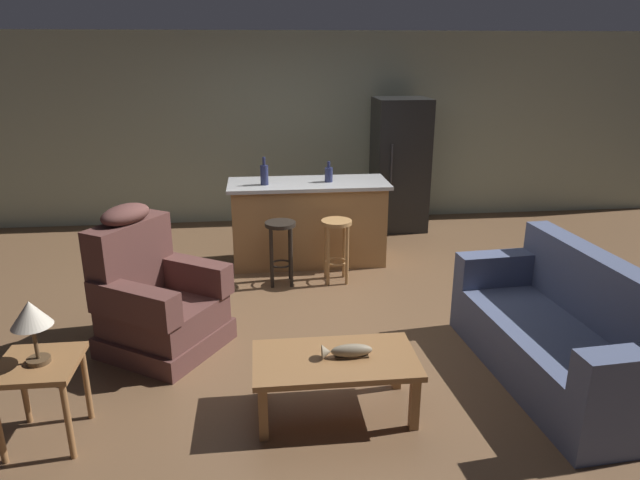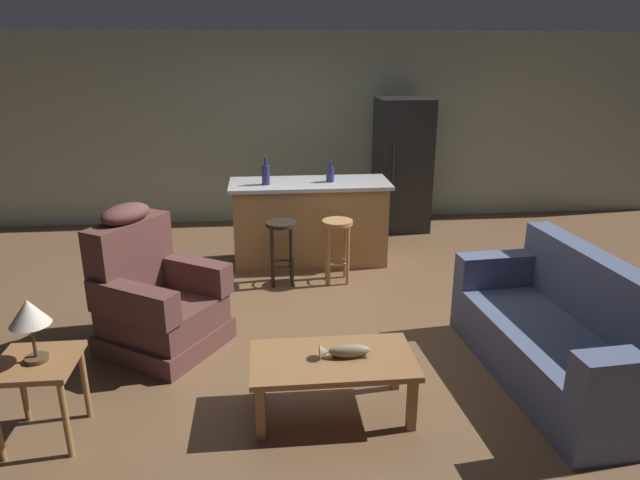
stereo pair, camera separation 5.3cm
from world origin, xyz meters
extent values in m
plane|color=brown|center=(0.00, 0.00, 0.00)|extent=(12.00, 12.00, 0.00)
cube|color=#9EA88E|center=(0.00, 3.12, 1.30)|extent=(12.00, 0.05, 2.60)
cube|color=olive|center=(-0.09, -1.58, 0.40)|extent=(1.10, 0.60, 0.04)
cube|color=olive|center=(-0.58, -1.82, 0.19)|extent=(0.06, 0.06, 0.38)
cube|color=olive|center=(0.40, -1.82, 0.19)|extent=(0.06, 0.06, 0.38)
cube|color=olive|center=(-0.58, -1.34, 0.19)|extent=(0.06, 0.06, 0.38)
cube|color=olive|center=(0.40, -1.34, 0.19)|extent=(0.06, 0.06, 0.38)
cube|color=#4C3823|center=(0.02, -1.58, 0.43)|extent=(0.22, 0.07, 0.01)
ellipsoid|color=gray|center=(0.02, -1.58, 0.46)|extent=(0.28, 0.09, 0.09)
cone|color=gray|center=(-0.15, -1.58, 0.46)|extent=(0.06, 0.10, 0.10)
cube|color=#4C5675|center=(1.61, -1.32, 0.10)|extent=(0.98, 1.96, 0.20)
cube|color=#4C5675|center=(1.61, -1.32, 0.31)|extent=(0.98, 1.96, 0.22)
cube|color=#4C5675|center=(1.93, -1.30, 0.68)|extent=(0.34, 1.91, 0.52)
cube|color=#4C5675|center=(1.55, -0.48, 0.56)|extent=(0.85, 0.26, 0.28)
cube|color=brown|center=(-1.37, -0.55, 0.09)|extent=(1.16, 1.16, 0.18)
cube|color=brown|center=(-1.37, -0.55, 0.30)|extent=(1.08, 1.07, 0.24)
cube|color=brown|center=(-1.62, -0.38, 0.74)|extent=(0.61, 0.77, 0.64)
ellipsoid|color=brown|center=(-1.62, -0.38, 1.12)|extent=(0.47, 0.53, 0.16)
cube|color=brown|center=(-1.17, -0.28, 0.55)|extent=(0.77, 0.58, 0.26)
cube|color=brown|center=(-1.53, -0.83, 0.55)|extent=(0.77, 0.58, 0.26)
cube|color=olive|center=(-1.94, -1.67, 0.54)|extent=(0.48, 0.48, 0.04)
cylinder|color=olive|center=(-1.74, -1.87, 0.26)|extent=(0.04, 0.04, 0.52)
cylinder|color=olive|center=(-2.14, -1.47, 0.26)|extent=(0.04, 0.04, 0.52)
cylinder|color=olive|center=(-1.74, -1.47, 0.26)|extent=(0.04, 0.04, 0.52)
cylinder|color=#4C3823|center=(-1.93, -1.67, 0.58)|extent=(0.14, 0.14, 0.03)
cylinder|color=#4C3823|center=(-1.93, -1.67, 0.70)|extent=(0.02, 0.02, 0.22)
cone|color=beige|center=(-1.93, -1.67, 0.89)|extent=(0.24, 0.24, 0.16)
cube|color=#9E7042|center=(0.00, 1.35, 0.45)|extent=(1.71, 0.63, 0.91)
cube|color=#B2B2B2|center=(0.00, 1.35, 0.93)|extent=(1.80, 0.70, 0.04)
cylinder|color=black|center=(-0.35, 0.72, 0.66)|extent=(0.32, 0.32, 0.04)
torus|color=black|center=(-0.35, 0.72, 0.22)|extent=(0.23, 0.23, 0.02)
cylinder|color=black|center=(-0.45, 0.62, 0.32)|extent=(0.04, 0.04, 0.64)
cylinder|color=black|center=(-0.25, 0.62, 0.32)|extent=(0.04, 0.04, 0.64)
cylinder|color=black|center=(-0.45, 0.82, 0.32)|extent=(0.04, 0.04, 0.64)
cylinder|color=black|center=(-0.25, 0.82, 0.32)|extent=(0.04, 0.04, 0.64)
cylinder|color=#A87A47|center=(0.24, 0.72, 0.66)|extent=(0.32, 0.32, 0.04)
torus|color=#A87A47|center=(0.24, 0.72, 0.22)|extent=(0.23, 0.23, 0.02)
cylinder|color=#A87A47|center=(0.14, 0.62, 0.32)|extent=(0.04, 0.04, 0.64)
cylinder|color=#A87A47|center=(0.34, 0.62, 0.32)|extent=(0.04, 0.04, 0.64)
cylinder|color=#A87A47|center=(0.14, 0.82, 0.32)|extent=(0.04, 0.04, 0.64)
cylinder|color=#A87A47|center=(0.34, 0.82, 0.32)|extent=(0.04, 0.04, 0.64)
cube|color=black|center=(1.35, 2.55, 0.88)|extent=(0.70, 0.66, 1.76)
cylinder|color=#333338|center=(1.15, 2.20, 0.97)|extent=(0.02, 0.02, 0.50)
cylinder|color=#23284C|center=(-0.49, 1.27, 1.06)|extent=(0.09, 0.09, 0.21)
cylinder|color=#23284C|center=(-0.49, 1.27, 1.21)|extent=(0.03, 0.03, 0.09)
cylinder|color=#23284C|center=(0.23, 1.34, 1.03)|extent=(0.09, 0.09, 0.16)
cylinder|color=#23284C|center=(0.23, 1.34, 1.15)|extent=(0.03, 0.03, 0.07)
camera|label=1|loc=(-0.55, -4.90, 2.38)|focal=32.00mm
camera|label=2|loc=(-0.50, -4.90, 2.38)|focal=32.00mm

